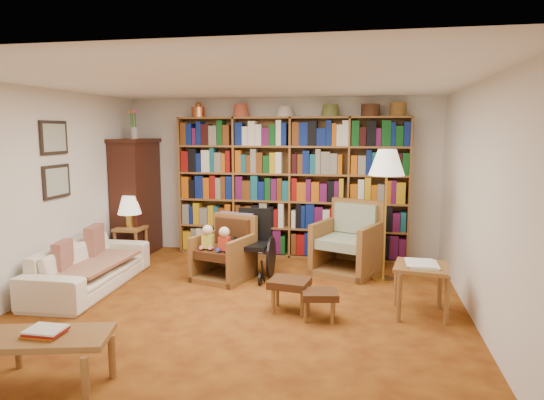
% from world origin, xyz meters
% --- Properties ---
extents(floor, '(5.00, 5.00, 0.00)m').
position_xyz_m(floor, '(0.00, 0.00, 0.00)').
color(floor, '#935516').
rests_on(floor, ground).
extents(ceiling, '(5.00, 5.00, 0.00)m').
position_xyz_m(ceiling, '(0.00, 0.00, 2.50)').
color(ceiling, white).
rests_on(ceiling, wall_back).
extents(wall_back, '(5.00, 0.00, 5.00)m').
position_xyz_m(wall_back, '(0.00, 2.50, 1.25)').
color(wall_back, silver).
rests_on(wall_back, floor).
extents(wall_front, '(5.00, 0.00, 5.00)m').
position_xyz_m(wall_front, '(0.00, -2.50, 1.25)').
color(wall_front, silver).
rests_on(wall_front, floor).
extents(wall_left, '(0.00, 5.00, 5.00)m').
position_xyz_m(wall_left, '(-2.50, 0.00, 1.25)').
color(wall_left, silver).
rests_on(wall_left, floor).
extents(wall_right, '(0.00, 5.00, 5.00)m').
position_xyz_m(wall_right, '(2.50, 0.00, 1.25)').
color(wall_right, silver).
rests_on(wall_right, floor).
extents(bookshelf, '(3.60, 0.30, 2.42)m').
position_xyz_m(bookshelf, '(0.20, 2.33, 1.17)').
color(bookshelf, brown).
rests_on(bookshelf, floor).
extents(curio_cabinet, '(0.50, 0.95, 2.40)m').
position_xyz_m(curio_cabinet, '(-2.25, 2.00, 0.95)').
color(curio_cabinet, '#3C1610').
rests_on(curio_cabinet, floor).
extents(framed_pictures, '(0.03, 0.52, 0.97)m').
position_xyz_m(framed_pictures, '(-2.48, 0.30, 1.62)').
color(framed_pictures, black).
rests_on(framed_pictures, wall_left).
extents(sofa, '(2.01, 0.86, 0.58)m').
position_xyz_m(sofa, '(-2.05, 0.25, 0.29)').
color(sofa, white).
rests_on(sofa, floor).
extents(sofa_throw, '(0.68, 1.27, 0.04)m').
position_xyz_m(sofa_throw, '(-2.00, 0.25, 0.30)').
color(sofa_throw, '#C4AE8F').
rests_on(sofa_throw, sofa).
extents(cushion_left, '(0.21, 0.43, 0.42)m').
position_xyz_m(cushion_left, '(-2.18, 0.60, 0.45)').
color(cushion_left, maroon).
rests_on(cushion_left, sofa).
extents(cushion_right, '(0.18, 0.38, 0.36)m').
position_xyz_m(cushion_right, '(-2.18, -0.10, 0.45)').
color(cushion_right, maroon).
rests_on(cushion_right, sofa).
extents(side_table_lamp, '(0.42, 0.42, 0.53)m').
position_xyz_m(side_table_lamp, '(-2.15, 1.55, 0.40)').
color(side_table_lamp, brown).
rests_on(side_table_lamp, floor).
extents(table_lamp, '(0.36, 0.36, 0.48)m').
position_xyz_m(table_lamp, '(-2.15, 1.55, 0.86)').
color(table_lamp, gold).
rests_on(table_lamp, side_table_lamp).
extents(armchair_leather, '(0.87, 0.88, 0.86)m').
position_xyz_m(armchair_leather, '(-0.50, 1.02, 0.35)').
color(armchair_leather, brown).
rests_on(armchair_leather, floor).
extents(armchair_sage, '(1.11, 1.10, 1.00)m').
position_xyz_m(armchair_sage, '(1.12, 1.65, 0.38)').
color(armchair_sage, brown).
rests_on(armchair_sage, floor).
extents(wheelchair, '(0.53, 0.74, 0.93)m').
position_xyz_m(wheelchair, '(-0.13, 1.14, 0.42)').
color(wheelchair, black).
rests_on(wheelchair, floor).
extents(floor_lamp, '(0.46, 0.46, 1.75)m').
position_xyz_m(floor_lamp, '(1.62, 1.28, 1.51)').
color(floor_lamp, gold).
rests_on(floor_lamp, floor).
extents(side_table_papers, '(0.63, 0.63, 0.59)m').
position_xyz_m(side_table_papers, '(1.96, 0.09, 0.47)').
color(side_table_papers, brown).
rests_on(side_table_papers, floor).
extents(footstool_a, '(0.47, 0.42, 0.36)m').
position_xyz_m(footstool_a, '(0.56, -0.05, 0.29)').
color(footstool_a, '#472112').
rests_on(footstool_a, floor).
extents(footstool_b, '(0.42, 0.38, 0.31)m').
position_xyz_m(footstool_b, '(0.91, -0.24, 0.26)').
color(footstool_b, '#472112').
rests_on(footstool_b, floor).
extents(coffee_table, '(1.04, 0.69, 0.46)m').
position_xyz_m(coffee_table, '(-1.05, -1.97, 0.36)').
color(coffee_table, brown).
rests_on(coffee_table, floor).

